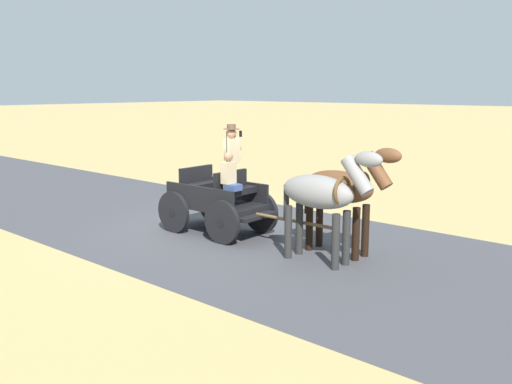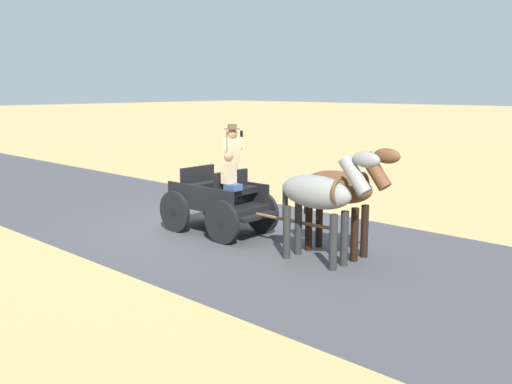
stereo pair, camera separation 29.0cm
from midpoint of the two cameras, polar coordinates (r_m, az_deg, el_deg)
ground_plane at (r=13.41m, az=-5.64°, el=-3.73°), size 200.00×200.00×0.00m
road_surface at (r=13.41m, az=-5.64°, el=-3.71°), size 6.57×160.00×0.01m
horse_drawn_carriage at (r=12.80m, az=-4.37°, el=-0.64°), size 1.46×4.51×2.50m
horse_near_side at (r=11.13m, az=8.10°, el=0.25°), size 0.59×2.13×2.21m
horse_off_side at (r=10.54m, az=6.00°, el=-0.28°), size 0.58×2.13×2.21m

